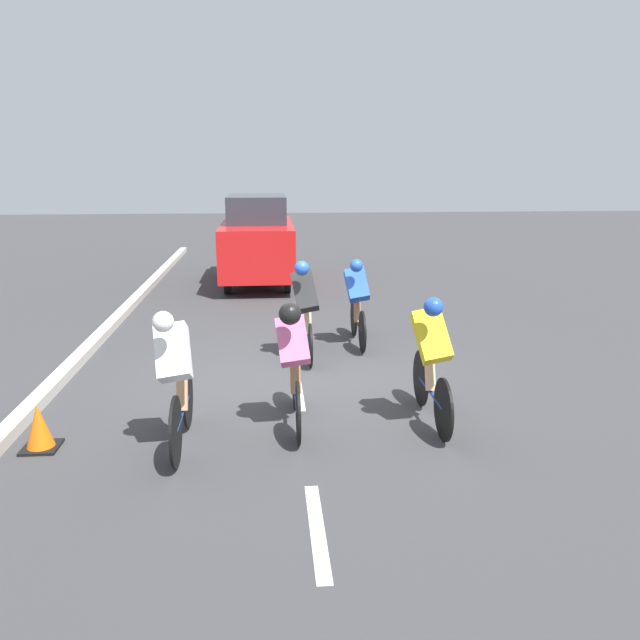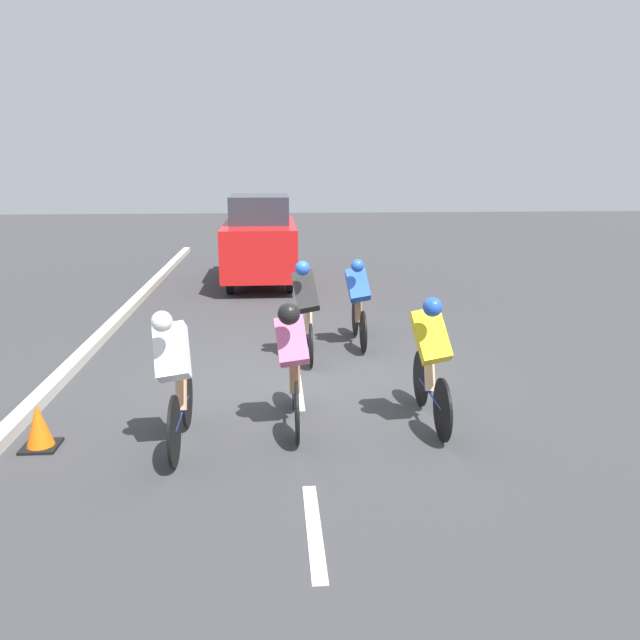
{
  "view_description": "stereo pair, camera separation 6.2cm",
  "coord_description": "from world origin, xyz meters",
  "views": [
    {
      "loc": [
        0.35,
        8.18,
        2.88
      ],
      "look_at": [
        -0.29,
        0.5,
        0.95
      ],
      "focal_mm": 35.0,
      "sensor_mm": 36.0,
      "label": 1
    },
    {
      "loc": [
        0.29,
        8.18,
        2.88
      ],
      "look_at": [
        -0.29,
        0.5,
        0.95
      ],
      "focal_mm": 35.0,
      "sensor_mm": 36.0,
      "label": 2
    }
  ],
  "objects": [
    {
      "name": "lane_stripe_far",
      "position": [
        0.0,
        -2.7,
        0.0
      ],
      "size": [
        0.12,
        1.4,
        0.01
      ],
      "primitive_type": "cube",
      "color": "white",
      "rests_on": "ground"
    },
    {
      "name": "curb",
      "position": [
        3.2,
        0.5,
        0.07
      ],
      "size": [
        0.2,
        27.31,
        0.14
      ],
      "primitive_type": "cube",
      "color": "#B7B2A8",
      "rests_on": "ground"
    },
    {
      "name": "cyclist_blue",
      "position": [
        -1.07,
        -1.57,
        0.75
      ],
      "size": [
        0.4,
        1.66,
        1.45
      ],
      "color": "black",
      "rests_on": "ground"
    },
    {
      "name": "lane_stripe_near",
      "position": [
        0.0,
        3.7,
        0.0
      ],
      "size": [
        0.12,
        1.4,
        0.01
      ],
      "primitive_type": "cube",
      "color": "white",
      "rests_on": "ground"
    },
    {
      "name": "ground_plane",
      "position": [
        0.0,
        0.0,
        0.0
      ],
      "size": [
        60.0,
        60.0,
        0.0
      ],
      "primitive_type": "plane",
      "color": "#38383A"
    },
    {
      "name": "cyclist_black",
      "position": [
        -0.2,
        -0.93,
        0.81
      ],
      "size": [
        0.42,
        1.66,
        1.53
      ],
      "color": "black",
      "rests_on": "ground"
    },
    {
      "name": "cyclist_pink",
      "position": [
        0.1,
        1.65,
        0.79
      ],
      "size": [
        0.39,
        1.67,
        1.49
      ],
      "color": "black",
      "rests_on": "ground"
    },
    {
      "name": "cyclist_white",
      "position": [
        1.31,
        2.07,
        0.78
      ],
      "size": [
        0.4,
        1.67,
        1.52
      ],
      "color": "black",
      "rests_on": "ground"
    },
    {
      "name": "support_car",
      "position": [
        0.6,
        -7.19,
        1.07
      ],
      "size": [
        1.7,
        3.98,
        2.14
      ],
      "color": "black",
      "rests_on": "ground"
    },
    {
      "name": "lane_stripe_mid",
      "position": [
        0.0,
        0.5,
        0.0
      ],
      "size": [
        0.12,
        1.4,
        0.01
      ],
      "primitive_type": "cube",
      "color": "white",
      "rests_on": "ground"
    },
    {
      "name": "cyclist_yellow",
      "position": [
        -1.44,
        1.68,
        0.79
      ],
      "size": [
        0.42,
        1.7,
        1.53
      ],
      "color": "black",
      "rests_on": "ground"
    },
    {
      "name": "traffic_cone",
      "position": [
        2.75,
        1.98,
        0.24
      ],
      "size": [
        0.36,
        0.36,
        0.49
      ],
      "color": "black",
      "rests_on": "ground"
    }
  ]
}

